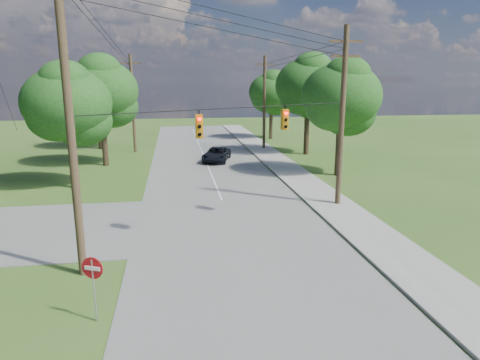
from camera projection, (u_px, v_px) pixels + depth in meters
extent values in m
plane|color=#32561C|center=(200.00, 270.00, 17.23)|extent=(140.00, 140.00, 0.00)
cube|color=gray|center=(233.00, 227.00, 22.33)|extent=(10.00, 100.00, 0.03)
cube|color=#A5A29B|center=(354.00, 219.00, 23.31)|extent=(2.60, 100.00, 0.12)
cylinder|color=#4C3927|center=(70.00, 122.00, 15.56)|extent=(0.32, 0.32, 12.00)
cylinder|color=#4C3927|center=(342.00, 119.00, 25.04)|extent=(0.32, 0.32, 10.50)
cube|color=#4C3927|center=(346.00, 41.00, 24.04)|extent=(2.00, 0.12, 0.14)
cube|color=#4C3927|center=(345.00, 56.00, 24.23)|extent=(1.70, 0.12, 0.14)
cylinder|color=#4C3927|center=(264.00, 103.00, 46.26)|extent=(0.32, 0.32, 10.00)
cube|color=#4C3927|center=(265.00, 64.00, 45.32)|extent=(2.00, 0.12, 0.14)
cylinder|color=#4C3927|center=(133.00, 104.00, 44.20)|extent=(0.32, 0.32, 10.00)
cube|color=#4C3927|center=(130.00, 63.00, 43.27)|extent=(2.00, 0.12, 0.14)
cylinder|color=black|center=(237.00, 15.00, 19.22)|extent=(13.52, 7.63, 1.53)
cylinder|color=black|center=(237.00, 24.00, 19.31)|extent=(13.52, 7.63, 1.53)
cylinder|color=black|center=(238.00, 33.00, 19.40)|extent=(13.52, 7.63, 1.53)
cylinder|color=black|center=(293.00, 56.00, 34.68)|extent=(0.03, 22.00, 0.53)
cylinder|color=black|center=(112.00, 40.00, 28.83)|extent=(0.43, 29.60, 2.03)
cylinder|color=black|center=(293.00, 61.00, 34.78)|extent=(0.03, 22.00, 0.53)
cylinder|color=black|center=(112.00, 46.00, 28.92)|extent=(0.43, 29.60, 2.03)
cylinder|color=black|center=(238.00, 108.00, 20.17)|extent=(13.52, 7.63, 0.04)
cube|color=orange|center=(199.00, 127.00, 18.91)|extent=(0.32, 0.22, 1.05)
sphere|color=#FF0C05|center=(199.00, 119.00, 18.70)|extent=(0.17, 0.17, 0.17)
cube|color=orange|center=(199.00, 126.00, 19.14)|extent=(0.32, 0.22, 1.05)
sphere|color=#FF0C05|center=(199.00, 118.00, 19.20)|extent=(0.17, 0.17, 0.17)
cube|color=orange|center=(285.00, 120.00, 22.08)|extent=(0.32, 0.22, 1.05)
sphere|color=#FF0C05|center=(286.00, 113.00, 21.86)|extent=(0.17, 0.17, 0.17)
cube|color=orange|center=(284.00, 119.00, 22.31)|extent=(0.32, 0.22, 1.05)
sphere|color=#FF0C05|center=(284.00, 112.00, 22.36)|extent=(0.17, 0.17, 0.17)
cylinder|color=#3E2B1F|center=(73.00, 166.00, 30.11)|extent=(0.45, 0.45, 3.15)
ellipsoid|color=#184514|center=(67.00, 103.00, 29.11)|extent=(6.00, 6.00, 4.92)
cylinder|color=#3E2B1F|center=(105.00, 146.00, 37.92)|extent=(0.50, 0.50, 3.50)
ellipsoid|color=#184514|center=(101.00, 90.00, 36.81)|extent=(6.40, 6.40, 5.25)
cylinder|color=#3E2B1F|center=(100.00, 134.00, 47.26)|extent=(0.48, 0.47, 3.32)
ellipsoid|color=#184514|center=(97.00, 91.00, 46.21)|extent=(6.00, 6.00, 4.92)
cylinder|color=#3E2B1F|center=(338.00, 155.00, 34.02)|extent=(0.48, 0.48, 3.32)
ellipsoid|color=#184514|center=(341.00, 96.00, 32.96)|extent=(6.20, 6.20, 5.08)
cylinder|color=#3E2B1F|center=(306.00, 136.00, 43.67)|extent=(0.52, 0.52, 3.67)
ellipsoid|color=#184514|center=(308.00, 85.00, 42.51)|extent=(6.60, 6.60, 5.41)
cylinder|color=#3E2B1F|center=(271.00, 127.00, 55.13)|extent=(0.45, 0.45, 3.15)
ellipsoid|color=#184514|center=(271.00, 92.00, 54.13)|extent=(5.80, 5.80, 4.76)
imported|color=black|center=(217.00, 154.00, 39.99)|extent=(3.36, 5.09, 1.30)
cylinder|color=#979A9D|center=(94.00, 291.00, 13.38)|extent=(0.06, 0.06, 2.11)
cylinder|color=#AE0C15|center=(92.00, 268.00, 13.21)|extent=(0.68, 0.31, 0.73)
cube|color=white|center=(92.00, 268.00, 13.18)|extent=(0.50, 0.23, 0.12)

